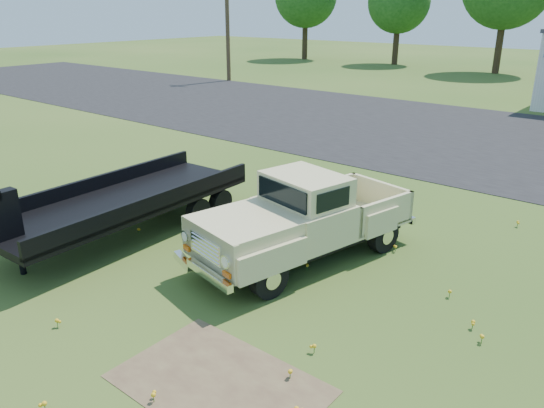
{
  "coord_description": "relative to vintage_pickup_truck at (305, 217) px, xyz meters",
  "views": [
    {
      "loc": [
        6.1,
        -7.44,
        5.17
      ],
      "look_at": [
        -0.76,
        1.0,
        1.13
      ],
      "focal_mm": 35.0,
      "sensor_mm": 36.0,
      "label": 1
    }
  ],
  "objects": [
    {
      "name": "treeline_b",
      "position": [
        -18.03,
        39.85,
        4.7
      ],
      "size": [
        5.76,
        5.76,
        8.57
      ],
      "color": "#352718",
      "rests_on": "ground"
    },
    {
      "name": "flatbed_trailer",
      "position": [
        -4.2,
        -1.61,
        -0.01
      ],
      "size": [
        2.62,
        7.08,
        1.91
      ],
      "primitive_type": null,
      "rotation": [
        0.0,
        0.0,
        0.04
      ],
      "color": "black",
      "rests_on": "ground"
    },
    {
      "name": "dirt_patch_b",
      "position": [
        -2.03,
        2.35,
        -0.96
      ],
      "size": [
        2.2,
        1.6,
        0.01
      ],
      "primitive_type": "cube",
      "color": "brown",
      "rests_on": "ground"
    },
    {
      "name": "vintage_pickup_truck",
      "position": [
        0.0,
        0.0,
        0.0
      ],
      "size": [
        3.17,
        5.64,
        1.93
      ],
      "primitive_type": null,
      "rotation": [
        0.0,
        0.0,
        -0.22
      ],
      "color": "#C5BB84",
      "rests_on": "ground"
    },
    {
      "name": "asphalt_lot",
      "position": [
        -0.03,
        13.85,
        -0.96
      ],
      "size": [
        90.0,
        14.0,
        0.02
      ],
      "primitive_type": "cube",
      "color": "black",
      "rests_on": "ground"
    },
    {
      "name": "utility_pole_west",
      "position": [
        -22.03,
        20.85,
        3.64
      ],
      "size": [
        1.6,
        0.3,
        9.0
      ],
      "color": "#493122",
      "rests_on": "ground"
    },
    {
      "name": "ground",
      "position": [
        -0.03,
        -1.15,
        -0.96
      ],
      "size": [
        140.0,
        140.0,
        0.0
      ],
      "primitive_type": "plane",
      "color": "#2D4E19",
      "rests_on": "ground"
    },
    {
      "name": "dirt_patch_a",
      "position": [
        1.47,
        -4.15,
        -0.96
      ],
      "size": [
        3.0,
        2.0,
        0.01
      ],
      "primitive_type": "cube",
      "color": "brown",
      "rests_on": "ground"
    }
  ]
}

